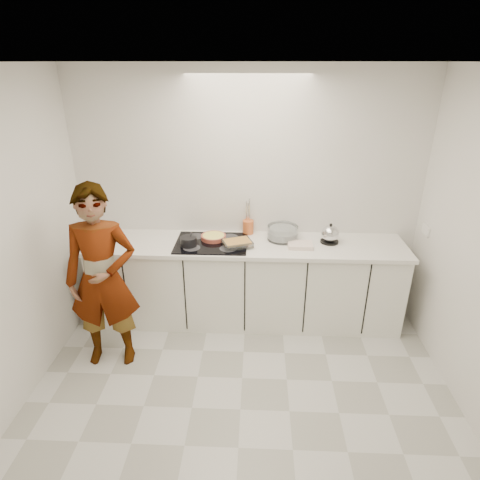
{
  "coord_description": "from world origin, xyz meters",
  "views": [
    {
      "loc": [
        0.1,
        -2.42,
        2.61
      ],
      "look_at": [
        -0.05,
        1.05,
        1.05
      ],
      "focal_mm": 30.0,
      "sensor_mm": 36.0,
      "label": 1
    }
  ],
  "objects_px": {
    "saucepan": "(189,241)",
    "mixing_bowl": "(282,233)",
    "tart_dish": "(213,237)",
    "hob": "(211,243)",
    "cook": "(102,279)",
    "baking_dish": "(237,243)",
    "utensil_crock": "(248,227)",
    "kettle": "(330,234)"
  },
  "relations": [
    {
      "from": "hob",
      "to": "saucepan",
      "type": "relative_size",
      "value": 3.51
    },
    {
      "from": "hob",
      "to": "baking_dish",
      "type": "xyz_separation_m",
      "value": [
        0.27,
        -0.07,
        0.04
      ]
    },
    {
      "from": "tart_dish",
      "to": "baking_dish",
      "type": "distance_m",
      "value": 0.3
    },
    {
      "from": "utensil_crock",
      "to": "cook",
      "type": "xyz_separation_m",
      "value": [
        -1.25,
        -0.95,
        -0.12
      ]
    },
    {
      "from": "mixing_bowl",
      "to": "cook",
      "type": "relative_size",
      "value": 0.24
    },
    {
      "from": "saucepan",
      "to": "mixing_bowl",
      "type": "relative_size",
      "value": 0.5
    },
    {
      "from": "baking_dish",
      "to": "saucepan",
      "type": "bearing_deg",
      "value": -177.83
    },
    {
      "from": "mixing_bowl",
      "to": "kettle",
      "type": "xyz_separation_m",
      "value": [
        0.48,
        -0.06,
        0.02
      ]
    },
    {
      "from": "kettle",
      "to": "cook",
      "type": "relative_size",
      "value": 0.14
    },
    {
      "from": "mixing_bowl",
      "to": "hob",
      "type": "bearing_deg",
      "value": -168.86
    },
    {
      "from": "hob",
      "to": "saucepan",
      "type": "xyz_separation_m",
      "value": [
        -0.22,
        -0.09,
        0.05
      ]
    },
    {
      "from": "baking_dish",
      "to": "mixing_bowl",
      "type": "height_order",
      "value": "mixing_bowl"
    },
    {
      "from": "kettle",
      "to": "utensil_crock",
      "type": "relative_size",
      "value": 1.65
    },
    {
      "from": "tart_dish",
      "to": "baking_dish",
      "type": "xyz_separation_m",
      "value": [
        0.25,
        -0.16,
        0.01
      ]
    },
    {
      "from": "baking_dish",
      "to": "utensil_crock",
      "type": "relative_size",
      "value": 2.29
    },
    {
      "from": "hob",
      "to": "cook",
      "type": "relative_size",
      "value": 0.42
    },
    {
      "from": "saucepan",
      "to": "cook",
      "type": "height_order",
      "value": "cook"
    },
    {
      "from": "tart_dish",
      "to": "cook",
      "type": "distance_m",
      "value": 1.18
    },
    {
      "from": "saucepan",
      "to": "utensil_crock",
      "type": "height_order",
      "value": "saucepan"
    },
    {
      "from": "baking_dish",
      "to": "cook",
      "type": "distance_m",
      "value": 1.31
    },
    {
      "from": "kettle",
      "to": "cook",
      "type": "xyz_separation_m",
      "value": [
        -2.09,
        -0.76,
        -0.14
      ]
    },
    {
      "from": "saucepan",
      "to": "cook",
      "type": "xyz_separation_m",
      "value": [
        -0.67,
        -0.58,
        -0.11
      ]
    },
    {
      "from": "tart_dish",
      "to": "saucepan",
      "type": "relative_size",
      "value": 1.63
    },
    {
      "from": "tart_dish",
      "to": "mixing_bowl",
      "type": "bearing_deg",
      "value": 4.48
    },
    {
      "from": "hob",
      "to": "tart_dish",
      "type": "xyz_separation_m",
      "value": [
        0.01,
        0.09,
        0.03
      ]
    },
    {
      "from": "saucepan",
      "to": "utensil_crock",
      "type": "bearing_deg",
      "value": 32.41
    },
    {
      "from": "saucepan",
      "to": "kettle",
      "type": "bearing_deg",
      "value": 6.85
    },
    {
      "from": "cook",
      "to": "baking_dish",
      "type": "bearing_deg",
      "value": 21.35
    },
    {
      "from": "hob",
      "to": "mixing_bowl",
      "type": "height_order",
      "value": "mixing_bowl"
    },
    {
      "from": "mixing_bowl",
      "to": "utensil_crock",
      "type": "distance_m",
      "value": 0.39
    },
    {
      "from": "saucepan",
      "to": "baking_dish",
      "type": "xyz_separation_m",
      "value": [
        0.48,
        0.02,
        -0.02
      ]
    },
    {
      "from": "mixing_bowl",
      "to": "utensil_crock",
      "type": "relative_size",
      "value": 2.83
    },
    {
      "from": "cook",
      "to": "saucepan",
      "type": "bearing_deg",
      "value": 34.81
    },
    {
      "from": "saucepan",
      "to": "cook",
      "type": "relative_size",
      "value": 0.12
    },
    {
      "from": "kettle",
      "to": "mixing_bowl",
      "type": "bearing_deg",
      "value": 172.81
    },
    {
      "from": "hob",
      "to": "kettle",
      "type": "distance_m",
      "value": 1.21
    },
    {
      "from": "tart_dish",
      "to": "mixing_bowl",
      "type": "relative_size",
      "value": 0.81
    },
    {
      "from": "tart_dish",
      "to": "utensil_crock",
      "type": "bearing_deg",
      "value": 28.92
    },
    {
      "from": "saucepan",
      "to": "mixing_bowl",
      "type": "height_order",
      "value": "saucepan"
    },
    {
      "from": "saucepan",
      "to": "kettle",
      "type": "relative_size",
      "value": 0.85
    },
    {
      "from": "utensil_crock",
      "to": "baking_dish",
      "type": "bearing_deg",
      "value": -105.73
    },
    {
      "from": "tart_dish",
      "to": "utensil_crock",
      "type": "relative_size",
      "value": 2.29
    }
  ]
}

